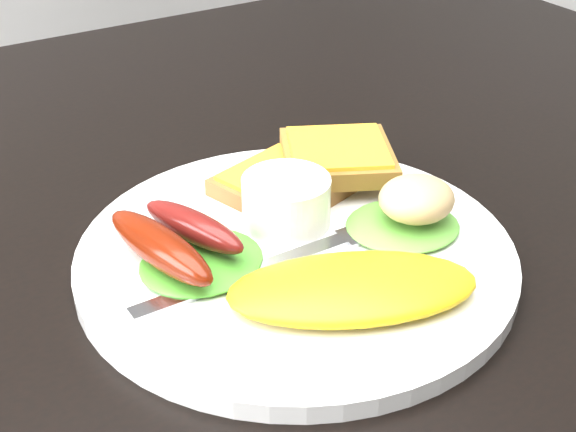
{
  "coord_description": "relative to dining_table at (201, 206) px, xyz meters",
  "views": [
    {
      "loc": [
        -0.23,
        -0.5,
        1.06
      ],
      "look_at": [
        0.01,
        -0.12,
        0.78
      ],
      "focal_mm": 50.0,
      "sensor_mm": 36.0,
      "label": 1
    }
  ],
  "objects": [
    {
      "name": "dining_table",
      "position": [
        0.0,
        0.0,
        0.0
      ],
      "size": [
        1.2,
        0.8,
        0.04
      ],
      "primitive_type": "cube",
      "color": "black",
      "rests_on": "ground"
    },
    {
      "name": "plate",
      "position": [
        0.01,
        -0.13,
        0.03
      ],
      "size": [
        0.29,
        0.29,
        0.01
      ],
      "primitive_type": "cylinder",
      "color": "white",
      "rests_on": "dining_table"
    },
    {
      "name": "lettuce_left",
      "position": [
        -0.06,
        -0.12,
        0.04
      ],
      "size": [
        0.1,
        0.09,
        0.01
      ],
      "primitive_type": "ellipsoid",
      "rotation": [
        0.0,
        0.0,
        0.25
      ],
      "color": "#368B2B",
      "rests_on": "plate"
    },
    {
      "name": "lettuce_right",
      "position": [
        0.08,
        -0.15,
        0.04
      ],
      "size": [
        0.1,
        0.09,
        0.01
      ],
      "primitive_type": "ellipsoid",
      "rotation": [
        0.0,
        0.0,
        -0.34
      ],
      "color": "#378620",
      "rests_on": "plate"
    },
    {
      "name": "omelette",
      "position": [
        0.01,
        -0.2,
        0.04
      ],
      "size": [
        0.17,
        0.13,
        0.02
      ],
      "primitive_type": "ellipsoid",
      "rotation": [
        0.0,
        0.0,
        -0.42
      ],
      "color": "gold",
      "rests_on": "plate"
    },
    {
      "name": "sausage_a",
      "position": [
        -0.08,
        -0.11,
        0.05
      ],
      "size": [
        0.04,
        0.11,
        0.03
      ],
      "primitive_type": "ellipsoid",
      "rotation": [
        0.0,
        0.0,
        0.19
      ],
      "color": "#650502",
      "rests_on": "lettuce_left"
    },
    {
      "name": "sausage_b",
      "position": [
        -0.05,
        -0.1,
        0.05
      ],
      "size": [
        0.05,
        0.09,
        0.02
      ],
      "primitive_type": "ellipsoid",
      "rotation": [
        0.0,
        0.0,
        0.33
      ],
      "color": "#641010",
      "rests_on": "lettuce_left"
    },
    {
      "name": "ramekin",
      "position": [
        0.02,
        -0.1,
        0.05
      ],
      "size": [
        0.08,
        0.08,
        0.04
      ],
      "primitive_type": "cylinder",
      "rotation": [
        0.0,
        0.0,
        0.33
      ],
      "color": "white",
      "rests_on": "plate"
    },
    {
      "name": "toast_a",
      "position": [
        0.04,
        -0.06,
        0.04
      ],
      "size": [
        0.1,
        0.1,
        0.01
      ],
      "primitive_type": "cube",
      "rotation": [
        0.0,
        0.0,
        0.3
      ],
      "color": "brown",
      "rests_on": "plate"
    },
    {
      "name": "toast_b",
      "position": [
        0.08,
        -0.07,
        0.05
      ],
      "size": [
        0.11,
        0.11,
        0.01
      ],
      "primitive_type": "cube",
      "rotation": [
        0.0,
        0.0,
        -0.46
      ],
      "color": "#9A6424",
      "rests_on": "toast_a"
    },
    {
      "name": "potato_salad",
      "position": [
        0.09,
        -0.15,
        0.06
      ],
      "size": [
        0.06,
        0.05,
        0.03
      ],
      "primitive_type": "ellipsoid",
      "rotation": [
        0.0,
        0.0,
        0.06
      ],
      "color": "#C6B190",
      "rests_on": "lettuce_right"
    },
    {
      "name": "fork",
      "position": [
        -0.04,
        -0.14,
        0.03
      ],
      "size": [
        0.15,
        0.01,
        0.0
      ],
      "primitive_type": "cube",
      "rotation": [
        0.0,
        0.0,
        0.01
      ],
      "color": "#ADAFB7",
      "rests_on": "plate"
    }
  ]
}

